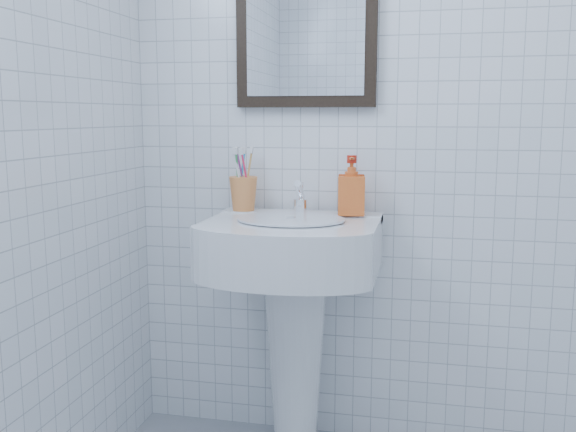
# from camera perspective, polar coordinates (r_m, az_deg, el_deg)

# --- Properties ---
(wall_back) EXTENTS (2.20, 0.02, 2.50)m
(wall_back) POSITION_cam_1_polar(r_m,az_deg,el_deg) (2.30, 13.15, 9.66)
(wall_back) COLOR white
(wall_back) RESTS_ON ground
(washbasin) EXTENTS (0.57, 0.42, 0.88)m
(washbasin) POSITION_cam_1_polar(r_m,az_deg,el_deg) (2.22, 0.54, -7.32)
(washbasin) COLOR white
(washbasin) RESTS_ON ground
(faucet) EXTENTS (0.05, 0.10, 0.12)m
(faucet) POSITION_cam_1_polar(r_m,az_deg,el_deg) (2.25, 1.10, 1.46)
(faucet) COLOR white
(faucet) RESTS_ON washbasin
(toothbrush_cup) EXTENTS (0.13, 0.13, 0.12)m
(toothbrush_cup) POSITION_cam_1_polar(r_m,az_deg,el_deg) (2.32, -3.99, 2.00)
(toothbrush_cup) COLOR orange
(toothbrush_cup) RESTS_ON washbasin
(soap_dispenser) EXTENTS (0.10, 0.10, 0.20)m
(soap_dispenser) POSITION_cam_1_polar(r_m,az_deg,el_deg) (2.22, 5.66, 2.72)
(soap_dispenser) COLOR red
(soap_dispenser) RESTS_ON washbasin
(wall_mirror) EXTENTS (0.50, 0.04, 0.62)m
(wall_mirror) POSITION_cam_1_polar(r_m,az_deg,el_deg) (2.35, 1.59, 17.23)
(wall_mirror) COLOR black
(wall_mirror) RESTS_ON wall_back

